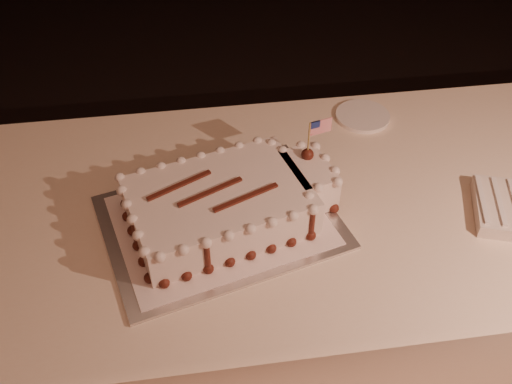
{
  "coord_description": "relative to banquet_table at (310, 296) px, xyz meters",
  "views": [
    {
      "loc": [
        -0.28,
        -0.32,
        1.67
      ],
      "look_at": [
        -0.16,
        0.56,
        0.83
      ],
      "focal_mm": 40.0,
      "sensor_mm": 36.0,
      "label": 1
    }
  ],
  "objects": [
    {
      "name": "doily",
      "position": [
        -0.24,
        -0.04,
        0.38
      ],
      "size": [
        0.52,
        0.44,
        0.0
      ],
      "primitive_type": "cube",
      "rotation": [
        0.0,
        0.0,
        0.26
      ],
      "color": "white",
      "rests_on": "cake_board"
    },
    {
      "name": "sheet_cake",
      "position": [
        -0.21,
        -0.04,
        0.43
      ],
      "size": [
        0.49,
        0.34,
        0.19
      ],
      "color": "white",
      "rests_on": "doily"
    },
    {
      "name": "cake_board",
      "position": [
        -0.24,
        -0.04,
        0.38
      ],
      "size": [
        0.58,
        0.49,
        0.01
      ],
      "primitive_type": "cube",
      "rotation": [
        0.0,
        0.0,
        0.26
      ],
      "color": "beige",
      "rests_on": "banquet_table"
    },
    {
      "name": "side_plate",
      "position": [
        0.18,
        0.29,
        0.38
      ],
      "size": [
        0.15,
        0.15,
        0.01
      ],
      "primitive_type": "cylinder",
      "color": "white",
      "rests_on": "banquet_table"
    },
    {
      "name": "banquet_table",
      "position": [
        0.0,
        0.0,
        0.0
      ],
      "size": [
        2.4,
        0.8,
        0.75
      ],
      "primitive_type": "cube",
      "color": "#FFE2C5",
      "rests_on": "ground"
    }
  ]
}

